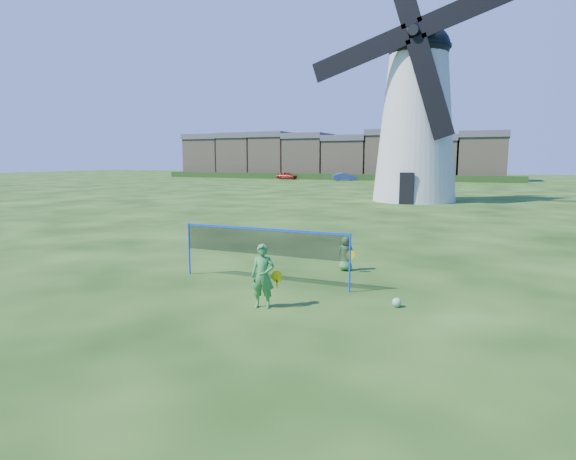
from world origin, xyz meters
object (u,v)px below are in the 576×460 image
(player_girl, at_px, (263,276))
(car_right, at_px, (345,177))
(play_ball, at_px, (397,302))
(badminton_net, at_px, (264,243))
(windmill, at_px, (416,114))
(player_boy, at_px, (346,253))
(car_left, at_px, (287,176))

(player_girl, distance_m, car_right, 67.08)
(play_ball, bearing_deg, car_right, 108.19)
(badminton_net, bearing_deg, windmill, 91.26)
(player_boy, relative_size, car_right, 0.28)
(windmill, height_order, badminton_net, windmill)
(player_girl, distance_m, play_ball, 3.21)
(player_boy, height_order, play_ball, player_boy)
(windmill, distance_m, badminton_net, 29.53)
(player_girl, height_order, play_ball, player_girl)
(player_girl, relative_size, car_left, 0.41)
(windmill, height_order, player_boy, windmill)
(player_girl, relative_size, play_ball, 6.85)
(windmill, bearing_deg, badminton_net, -88.74)
(player_boy, xyz_separation_m, play_ball, (2.21, -3.16, -0.43))
(player_boy, distance_m, car_right, 62.97)
(windmill, bearing_deg, car_left, 127.49)
(windmill, relative_size, player_girl, 13.84)
(player_boy, relative_size, car_left, 0.30)
(play_ball, bearing_deg, player_girl, -155.41)
(player_girl, xyz_separation_m, player_boy, (0.65, 4.47, -0.21))
(player_girl, bearing_deg, badminton_net, 102.80)
(play_ball, distance_m, car_left, 72.30)
(windmill, height_order, car_left, windmill)
(badminton_net, distance_m, car_left, 69.94)
(player_girl, bearing_deg, car_right, 92.23)
(play_ball, bearing_deg, badminton_net, 168.29)
(badminton_net, xyz_separation_m, car_left, (-27.70, 64.22, -0.52))
(player_girl, relative_size, car_right, 0.39)
(player_girl, height_order, car_left, player_girl)
(badminton_net, xyz_separation_m, car_right, (-16.91, 62.52, -0.50))
(player_boy, xyz_separation_m, car_right, (-18.59, 60.17, 0.10))
(badminton_net, distance_m, player_girl, 2.39)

